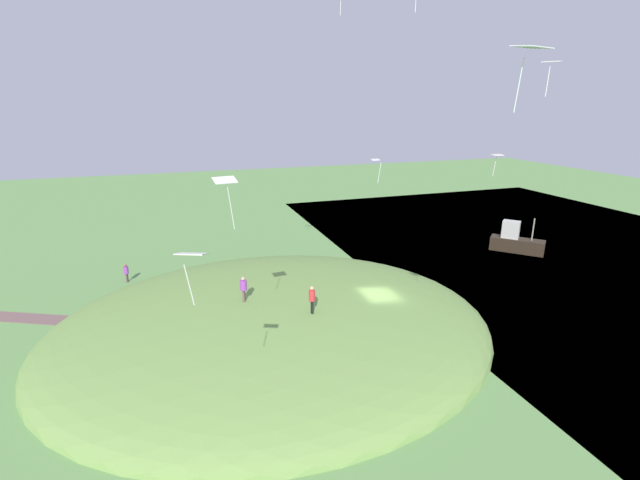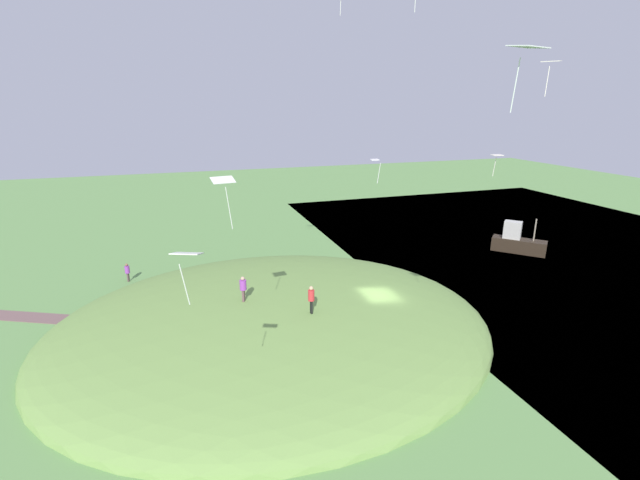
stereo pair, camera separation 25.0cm
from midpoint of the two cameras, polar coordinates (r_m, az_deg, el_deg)
ground_plane at (r=32.33m, az=7.42°, el=-10.30°), size 160.00×160.00×0.00m
grass_hill at (r=31.54m, az=-6.33°, el=-10.99°), size 30.27×26.53×4.80m
dirt_path at (r=39.04m, az=-34.17°, el=-8.29°), size 9.72×5.74×0.04m
boat_on_lake at (r=50.47m, az=23.76°, el=-0.19°), size 4.70×4.93×3.74m
person_watching_kites at (r=29.37m, az=-10.07°, el=-5.89°), size 0.60×0.60×1.73m
person_on_hilltop at (r=41.80m, az=-23.85°, el=-3.65°), size 0.54×0.54×1.66m
person_walking_path at (r=27.49m, az=-1.30°, el=-7.26°), size 0.40×0.40×1.82m
kite_0 at (r=20.07m, az=-12.43°, el=7.16°), size 1.10×0.83×2.34m
kite_1 at (r=15.83m, az=25.08°, el=21.29°), size 1.27×1.03×1.96m
kite_2 at (r=27.40m, az=6.93°, el=9.99°), size 0.62×0.77×1.47m
kite_3 at (r=27.57m, az=21.58°, el=9.94°), size 0.66×0.64×1.30m
kite_7 at (r=13.73m, az=-16.76°, el=-2.14°), size 1.02×0.87×1.73m
kite_8 at (r=24.89m, az=27.37°, el=19.52°), size 0.95×1.01×1.63m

